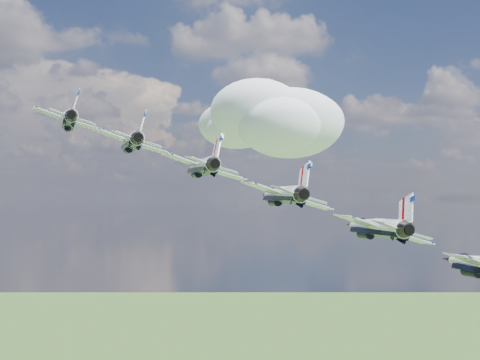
{
  "coord_description": "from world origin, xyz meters",
  "views": [
    {
      "loc": [
        7.2,
        -76.77,
        140.71
      ],
      "look_at": [
        18.0,
        3.65,
        142.96
      ],
      "focal_mm": 50.0,
      "sensor_mm": 36.0,
      "label": 1
    }
  ],
  "objects": [
    {
      "name": "jet_1",
      "position": [
        4.64,
        14.0,
        148.3
      ],
      "size": [
        13.02,
        16.4,
        7.28
      ],
      "primitive_type": null,
      "rotation": [
        0.0,
        0.3,
        0.14
      ],
      "color": "white"
    },
    {
      "name": "jet_3",
      "position": [
        22.46,
        0.2,
        141.19
      ],
      "size": [
        13.02,
        16.4,
        7.28
      ],
      "primitive_type": null,
      "rotation": [
        0.0,
        0.3,
        0.14
      ],
      "color": "white"
    },
    {
      "name": "cloud_far",
      "position": [
        55.72,
        198.9,
        175.89
      ],
      "size": [
        70.16,
        55.13,
        27.56
      ],
      "primitive_type": "ellipsoid",
      "color": "white"
    },
    {
      "name": "jet_0",
      "position": [
        -4.27,
        20.9,
        151.85
      ],
      "size": [
        13.02,
        16.4,
        7.28
      ],
      "primitive_type": null,
      "rotation": [
        0.0,
        0.3,
        0.14
      ],
      "color": "silver"
    },
    {
      "name": "jet_4",
      "position": [
        31.37,
        -6.7,
        137.63
      ],
      "size": [
        13.02,
        16.4,
        7.28
      ],
      "primitive_type": null,
      "rotation": [
        0.0,
        0.3,
        0.14
      ],
      "color": "white"
    },
    {
      "name": "jet_2",
      "position": [
        13.55,
        7.1,
        144.74
      ],
      "size": [
        13.02,
        16.4,
        7.28
      ],
      "primitive_type": null,
      "rotation": [
        0.0,
        0.3,
        0.14
      ],
      "color": "silver"
    }
  ]
}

